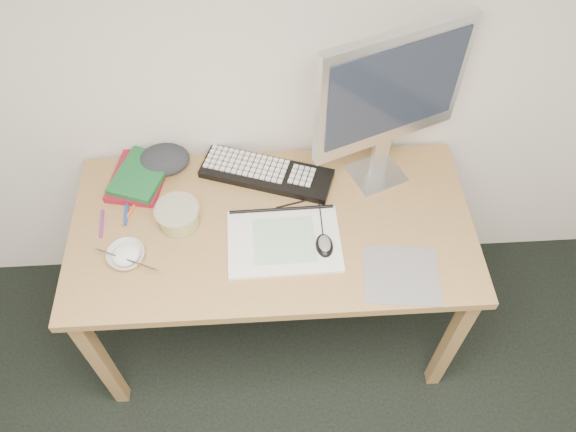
% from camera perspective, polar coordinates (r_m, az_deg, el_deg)
% --- Properties ---
extents(desk, '(1.40, 0.70, 0.75)m').
position_cam_1_polar(desk, '(2.02, -1.57, -2.29)').
color(desk, '#A17C4A').
rests_on(desk, ground).
extents(mousepad, '(0.27, 0.25, 0.00)m').
position_cam_1_polar(mousepad, '(1.87, 11.44, -5.88)').
color(mousepad, gray).
rests_on(mousepad, desk).
extents(sketchpad, '(0.39, 0.28, 0.01)m').
position_cam_1_polar(sketchpad, '(1.90, -0.40, -2.57)').
color(sketchpad, white).
rests_on(sketchpad, desk).
extents(keyboard, '(0.51, 0.30, 0.03)m').
position_cam_1_polar(keyboard, '(2.08, -2.19, 4.34)').
color(keyboard, black).
rests_on(keyboard, desk).
extents(monitor, '(0.51, 0.23, 0.62)m').
position_cam_1_polar(monitor, '(1.85, 10.45, 12.08)').
color(monitor, silver).
rests_on(monitor, desk).
extents(mouse, '(0.06, 0.10, 0.03)m').
position_cam_1_polar(mouse, '(1.87, 3.73, -2.84)').
color(mouse, black).
rests_on(mouse, sketchpad).
extents(rice_bowl, '(0.15, 0.15, 0.04)m').
position_cam_1_polar(rice_bowl, '(1.93, -16.09, -3.91)').
color(rice_bowl, white).
rests_on(rice_bowl, desk).
extents(chopsticks, '(0.21, 0.11, 0.02)m').
position_cam_1_polar(chopsticks, '(1.89, -16.12, -4.25)').
color(chopsticks, silver).
rests_on(chopsticks, rice_bowl).
extents(fruit_tub, '(0.20, 0.20, 0.08)m').
position_cam_1_polar(fruit_tub, '(1.96, -11.10, 0.04)').
color(fruit_tub, gold).
rests_on(fruit_tub, desk).
extents(book_red, '(0.23, 0.28, 0.02)m').
position_cam_1_polar(book_red, '(2.14, -14.92, 3.80)').
color(book_red, maroon).
rests_on(book_red, desk).
extents(book_green, '(0.24, 0.27, 0.02)m').
position_cam_1_polar(book_green, '(2.12, -14.70, 4.13)').
color(book_green, '#175C2C').
rests_on(book_green, book_red).
extents(cloth_lump, '(0.18, 0.15, 0.07)m').
position_cam_1_polar(cloth_lump, '(2.15, -12.45, 5.64)').
color(cloth_lump, '#2A2D32').
rests_on(cloth_lump, desk).
extents(pencil_pink, '(0.16, 0.01, 0.01)m').
position_cam_1_polar(pencil_pink, '(1.97, -2.65, 0.15)').
color(pencil_pink, pink).
rests_on(pencil_pink, desk).
extents(pencil_tan, '(0.19, 0.08, 0.01)m').
position_cam_1_polar(pencil_tan, '(1.95, -0.62, -0.74)').
color(pencil_tan, tan).
rests_on(pencil_tan, desk).
extents(pencil_black, '(0.16, 0.05, 0.01)m').
position_cam_1_polar(pencil_black, '(2.01, 1.03, 1.39)').
color(pencil_black, black).
rests_on(pencil_black, desk).
extents(marker_blue, '(0.02, 0.15, 0.01)m').
position_cam_1_polar(marker_blue, '(2.06, -16.06, 0.74)').
color(marker_blue, '#1D45A0').
rests_on(marker_blue, desk).
extents(marker_orange, '(0.05, 0.11, 0.01)m').
position_cam_1_polar(marker_orange, '(2.05, -15.79, 0.31)').
color(marker_orange, orange).
rests_on(marker_orange, desk).
extents(marker_purple, '(0.02, 0.12, 0.01)m').
position_cam_1_polar(marker_purple, '(2.05, -18.40, -0.72)').
color(marker_purple, '#78268B').
rests_on(marker_purple, desk).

